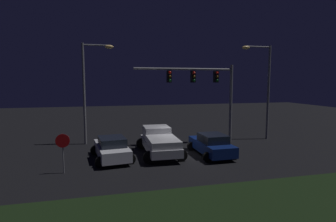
% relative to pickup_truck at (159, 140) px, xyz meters
% --- Properties ---
extents(ground_plane, '(80.00, 80.00, 0.00)m').
position_rel_pickup_truck_xyz_m(ground_plane, '(1.44, -0.26, -1.00)').
color(ground_plane, black).
extents(grass_median, '(20.31, 5.70, 0.10)m').
position_rel_pickup_truck_xyz_m(grass_median, '(1.44, -9.38, -0.95)').
color(grass_median, black).
rests_on(grass_median, ground_plane).
extents(pickup_truck, '(2.95, 5.44, 1.80)m').
position_rel_pickup_truck_xyz_m(pickup_truck, '(0.00, 0.00, 0.00)').
color(pickup_truck, '#B7B7BC').
rests_on(pickup_truck, ground_plane).
extents(car_sedan, '(2.54, 4.43, 1.51)m').
position_rel_pickup_truck_xyz_m(car_sedan, '(3.48, -1.18, -0.26)').
color(car_sedan, navy).
rests_on(car_sedan, ground_plane).
extents(car_sedan_far, '(2.82, 4.58, 1.51)m').
position_rel_pickup_truck_xyz_m(car_sedan_far, '(-3.31, -0.57, -0.26)').
color(car_sedan_far, silver).
rests_on(car_sedan_far, ground_plane).
extents(traffic_signal_gantry, '(8.32, 0.56, 6.50)m').
position_rel_pickup_truck_xyz_m(traffic_signal_gantry, '(4.33, 2.55, 3.90)').
color(traffic_signal_gantry, slate).
rests_on(traffic_signal_gantry, ground_plane).
extents(street_lamp_left, '(2.52, 0.44, 8.15)m').
position_rel_pickup_truck_xyz_m(street_lamp_left, '(-4.72, 4.44, 4.12)').
color(street_lamp_left, slate).
rests_on(street_lamp_left, ground_plane).
extents(street_lamp_right, '(2.77, 0.44, 8.21)m').
position_rel_pickup_truck_xyz_m(street_lamp_right, '(9.86, 2.66, 4.18)').
color(street_lamp_right, slate).
rests_on(street_lamp_right, ground_plane).
extents(stop_sign, '(0.76, 0.08, 2.23)m').
position_rel_pickup_truck_xyz_m(stop_sign, '(-6.02, -2.73, 0.56)').
color(stop_sign, slate).
rests_on(stop_sign, ground_plane).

